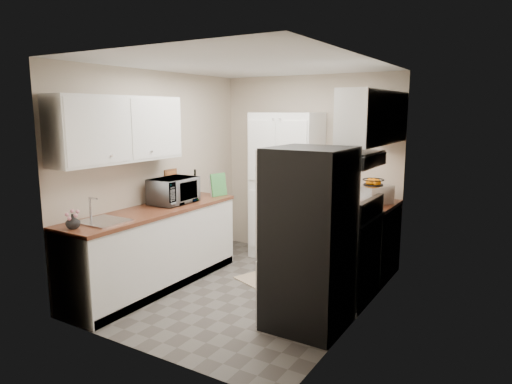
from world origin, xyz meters
TOP-DOWN VIEW (x-y plane):
  - ground at (0.00, 0.00)m, footprint 3.20×3.20m
  - room_shell at (-0.02, -0.01)m, footprint 2.64×3.24m
  - pantry_cabinet at (-0.20, 1.32)m, footprint 0.90×0.55m
  - base_cabinet_left at (-0.99, -0.43)m, footprint 0.60×2.30m
  - countertop_left at (-0.99, -0.43)m, footprint 0.63×2.33m
  - base_cabinet_right at (0.99, 1.19)m, footprint 0.60×0.80m
  - countertop_right at (0.99, 1.19)m, footprint 0.63×0.83m
  - electric_range at (0.97, 0.39)m, footprint 0.71×0.78m
  - refrigerator at (0.94, -0.41)m, footprint 0.70×0.72m
  - microwave at (-1.01, -0.06)m, footprint 0.39×0.57m
  - wine_bottle at (-1.14, 0.51)m, footprint 0.08×0.08m
  - flower_vase at (-1.02, -1.48)m, footprint 0.14×0.14m
  - cutting_board at (-0.83, 0.62)m, footprint 0.08×0.24m
  - toaster_oven at (1.06, 1.14)m, footprint 0.45×0.49m
  - fruit_basket at (1.05, 1.16)m, footprint 0.27×0.27m
  - kitchen_mat at (0.05, 0.55)m, footprint 0.83×1.01m

SIDE VIEW (x-z plane):
  - ground at x=0.00m, z-range 0.00..0.00m
  - kitchen_mat at x=0.05m, z-range 0.00..0.01m
  - base_cabinet_left at x=-0.99m, z-range 0.00..0.88m
  - base_cabinet_right at x=0.99m, z-range 0.00..0.88m
  - electric_range at x=0.97m, z-range -0.09..1.04m
  - refrigerator at x=0.94m, z-range 0.00..1.70m
  - countertop_left at x=-0.99m, z-range 0.88..0.92m
  - countertop_right at x=0.99m, z-range 0.88..0.92m
  - flower_vase at x=-1.02m, z-range 0.92..1.06m
  - pantry_cabinet at x=-0.20m, z-range 0.00..2.00m
  - toaster_oven at x=1.06m, z-range 0.92..1.15m
  - cutting_board at x=-0.83m, z-range 0.92..1.22m
  - microwave at x=-1.01m, z-range 0.92..1.23m
  - wine_bottle at x=-1.14m, z-range 0.92..1.23m
  - fruit_basket at x=1.05m, z-range 1.15..1.26m
  - room_shell at x=-0.02m, z-range 0.37..2.89m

